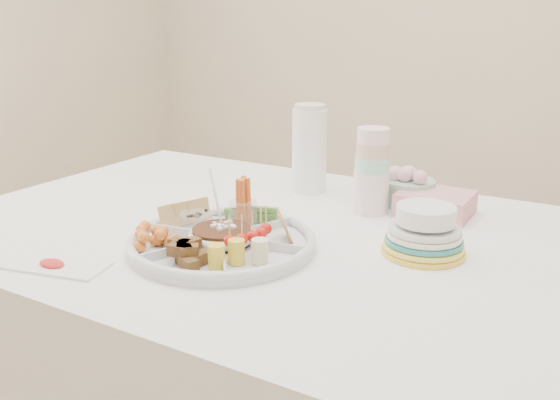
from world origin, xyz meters
The scene contains 15 objects.
dining_table centered at (0.00, 0.00, 0.38)m, with size 1.52×1.02×0.76m, color white.
party_tray centered at (-0.02, -0.16, 0.78)m, with size 0.38×0.38×0.04m, color white.
bean_dip centered at (-0.02, -0.16, 0.79)m, with size 0.12×0.12×0.04m, color #442B1A.
tortillas centered at (0.09, -0.08, 0.80)m, with size 0.09×0.09×0.05m, color #B37841, non-canonical shape.
carrot_cucumber centered at (-0.03, -0.03, 0.82)m, with size 0.12×0.12×0.11m, color orange, non-canonical shape.
pita_raisins centered at (-0.14, -0.11, 0.80)m, with size 0.10×0.10×0.06m, color tan, non-canonical shape.
cherries centered at (-0.12, -0.24, 0.79)m, with size 0.11×0.11×0.04m, color #CD5B0A, non-canonical shape.
granola_chunks centered at (0.00, -0.29, 0.79)m, with size 0.11×0.11×0.05m, color brown, non-canonical shape.
banana_tomato centered at (0.10, -0.21, 0.82)m, with size 0.10×0.10×0.08m, color #F2CD72, non-canonical shape.
cup_stack centered at (0.15, 0.22, 0.88)m, with size 0.09×0.09×0.24m, color silver.
thermos centered at (-0.06, 0.31, 0.88)m, with size 0.09×0.09×0.24m, color white.
flower_bowl centered at (0.21, 0.33, 0.81)m, with size 0.13×0.13×0.10m, color silver.
napkin_stack centered at (0.30, 0.28, 0.79)m, with size 0.17×0.15×0.06m, color pink.
plate_stack centered at (0.35, 0.02, 0.81)m, with size 0.17×0.17×0.11m, color gold.
placemat centered at (-0.27, -0.40, 0.76)m, with size 0.27×0.09×0.01m, color white.
Camera 1 is at (0.66, -1.08, 1.22)m, focal length 38.00 mm.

